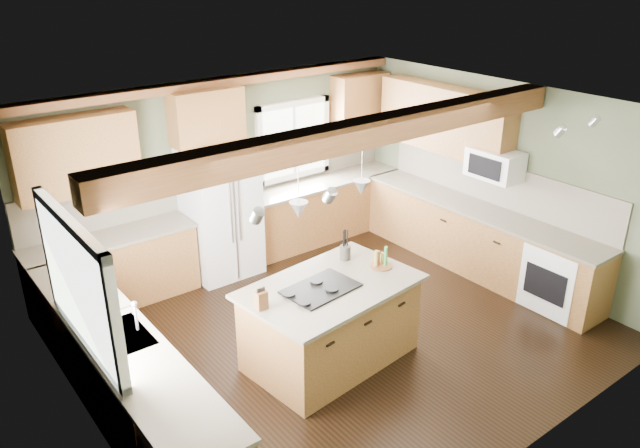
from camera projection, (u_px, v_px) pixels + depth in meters
floor at (337, 331)px, 7.32m from camera, size 5.60×5.60×0.00m
ceiling at (340, 112)px, 6.28m from camera, size 5.60×5.60×0.00m
wall_back at (224, 171)px, 8.61m from camera, size 5.60×0.00×5.60m
wall_left at (80, 313)px, 5.23m from camera, size 0.00×5.00×5.00m
wall_right at (500, 178)px, 8.36m from camera, size 0.00×5.00×5.00m
ceiling_beam at (364, 133)px, 6.06m from camera, size 5.55×0.26×0.26m
soffit_trim at (222, 82)px, 8.04m from camera, size 5.55×0.20×0.10m
backsplash_back at (225, 178)px, 8.64m from camera, size 5.58×0.03×0.58m
backsplash_right at (496, 183)px, 8.43m from camera, size 0.03×3.70×0.58m
base_cab_back_left at (114, 272)px, 7.74m from camera, size 2.02×0.60×0.88m
counter_back_left at (109, 238)px, 7.56m from camera, size 2.06×0.64×0.04m
base_cab_back_right at (323, 210)px, 9.57m from camera, size 2.62×0.60×0.88m
counter_back_right at (323, 182)px, 9.39m from camera, size 2.66×0.64×0.04m
base_cab_left at (125, 380)px, 5.78m from camera, size 0.60×3.70×0.88m
counter_left at (119, 338)px, 5.60m from camera, size 0.64×3.74×0.04m
base_cab_right at (476, 240)px, 8.58m from camera, size 0.60×3.70×0.88m
counter_right at (480, 209)px, 8.39m from camera, size 0.64×3.74×0.04m
upper_cab_back_left at (76, 156)px, 7.11m from camera, size 1.40×0.35×0.90m
upper_cab_over_fridge at (207, 116)px, 7.98m from camera, size 0.96×0.35×0.70m
upper_cab_right at (444, 119)px, 8.66m from camera, size 0.35×2.20×0.90m
upper_cab_back_corner at (360, 104)px, 9.51m from camera, size 0.90×0.35×0.90m
window_left at (76, 284)px, 5.18m from camera, size 0.04×1.60×1.05m
window_back at (293, 140)px, 9.14m from camera, size 1.10×0.04×1.00m
sink at (119, 338)px, 5.60m from camera, size 0.50×0.65×0.03m
faucet at (136, 317)px, 5.64m from camera, size 0.02×0.02×0.28m
oven at (559, 277)px, 7.63m from camera, size 0.60×0.72×0.84m
microwave at (495, 164)px, 8.10m from camera, size 0.40×0.70×0.38m
pendant_left at (299, 210)px, 5.80m from camera, size 0.18×0.18×0.16m
pendant_right at (361, 188)px, 6.34m from camera, size 0.18×0.18×0.16m
refrigerator at (221, 211)px, 8.33m from camera, size 0.90×0.74×1.80m
island at (330, 324)px, 6.65m from camera, size 1.81×1.22×0.88m
island_top at (331, 286)px, 6.47m from camera, size 1.94×1.35×0.04m
cooktop at (321, 288)px, 6.36m from camera, size 0.79×0.57×0.02m
knife_block at (261, 300)px, 5.99m from camera, size 0.11×0.08×0.19m
utensil_crock at (345, 252)px, 6.97m from camera, size 0.15×0.15×0.16m
bottle_tray at (382, 258)px, 6.78m from camera, size 0.28×0.28×0.22m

